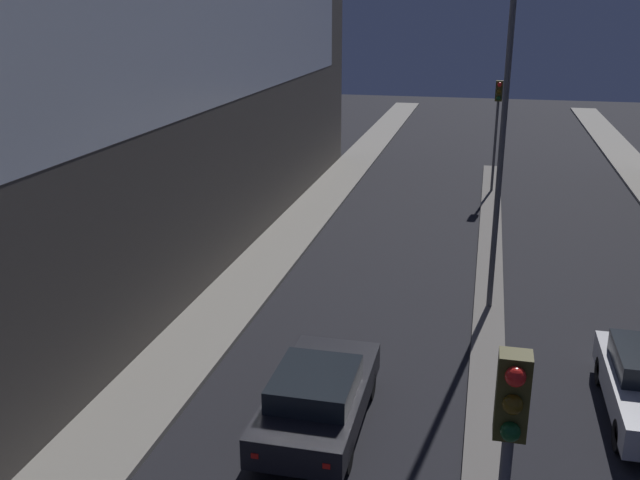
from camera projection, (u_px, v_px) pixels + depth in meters
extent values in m
cube|color=#66605B|center=(489.00, 279.00, 22.63)|extent=(0.85, 34.05, 0.11)
cube|color=#3D3814|center=(512.00, 395.00, 6.97)|extent=(0.32, 0.28, 0.90)
sphere|color=red|center=(516.00, 377.00, 6.71)|extent=(0.20, 0.20, 0.20)
sphere|color=#4C380A|center=(513.00, 405.00, 6.80)|extent=(0.20, 0.20, 0.20)
sphere|color=#0F3D19|center=(510.00, 432.00, 6.90)|extent=(0.20, 0.20, 0.20)
cylinder|color=#4C4C51|center=(495.00, 147.00, 32.61)|extent=(0.12, 0.12, 4.13)
cube|color=#3D3814|center=(499.00, 91.00, 31.82)|extent=(0.32, 0.28, 0.90)
sphere|color=red|center=(500.00, 85.00, 31.56)|extent=(0.20, 0.20, 0.20)
sphere|color=#4C380A|center=(499.00, 91.00, 31.66)|extent=(0.20, 0.20, 0.20)
sphere|color=#0F3D19|center=(499.00, 98.00, 31.75)|extent=(0.20, 0.20, 0.20)
cylinder|color=#4C4C51|center=(502.00, 145.00, 19.02)|extent=(0.16, 0.16, 9.33)
cube|color=black|center=(319.00, 399.00, 14.63)|extent=(1.88, 4.39, 0.62)
cube|color=black|center=(315.00, 383.00, 14.16)|extent=(1.60, 1.98, 0.46)
cube|color=red|center=(255.00, 456.00, 12.73)|extent=(0.14, 0.04, 0.10)
cube|color=red|center=(327.00, 466.00, 12.45)|extent=(0.14, 0.04, 0.10)
cylinder|color=black|center=(297.00, 376.00, 16.17)|extent=(0.22, 0.64, 0.64)
cylinder|color=black|center=(369.00, 384.00, 15.81)|extent=(0.22, 0.64, 0.64)
cylinder|color=black|center=(260.00, 444.00, 13.65)|extent=(0.22, 0.64, 0.64)
cylinder|color=black|center=(345.00, 456.00, 13.29)|extent=(0.22, 0.64, 0.64)
cube|color=red|center=(607.00, 343.00, 16.98)|extent=(0.14, 0.04, 0.10)
cylinder|color=black|center=(602.00, 371.00, 16.37)|extent=(0.22, 0.64, 0.64)
cylinder|color=black|center=(621.00, 436.00, 13.91)|extent=(0.22, 0.64, 0.64)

